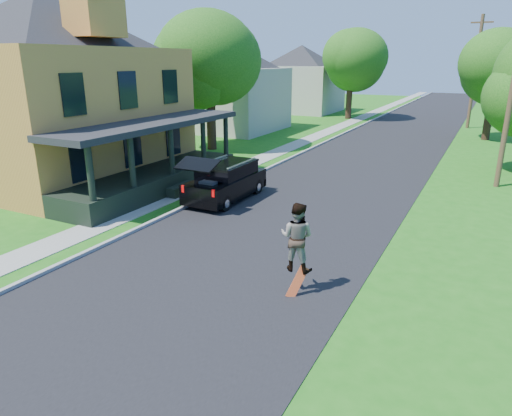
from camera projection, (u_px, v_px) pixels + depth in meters
The scene contains 15 objects.
ground at pixel (210, 272), 12.77m from camera, with size 140.00×140.00×0.00m, color #1C6414.
street at pixel (377, 151), 29.66m from camera, with size 8.00×120.00×0.02m, color black.
curb at pixel (318, 146), 31.43m from camera, with size 0.15×120.00×0.12m, color gray.
sidewalk at pixel (297, 144), 32.10m from camera, with size 1.30×120.00×0.03m, color gray.
front_walk at pixel (112, 183), 21.98m from camera, with size 6.50×1.20×0.03m, color gray.
main_house at pixel (50, 76), 21.89m from camera, with size 15.56×15.56×10.10m.
neighbor_house_mid at pixel (229, 78), 37.63m from camera, with size 12.78×12.78×8.30m.
neighbor_house_far at pixel (301, 73), 51.15m from camera, with size 12.78×12.78×8.30m.
black_suv at pixel (226, 181), 19.16m from camera, with size 1.75×4.54×2.11m.
skateboarder at pixel (297, 237), 11.35m from camera, with size 0.89×0.71×1.78m.
skateboard at pixel (297, 283), 11.42m from camera, with size 0.45×0.46×0.86m.
tree_left_mid at pixel (209, 48), 28.45m from camera, with size 6.81×6.54×9.61m.
tree_left_far at pixel (351, 58), 44.24m from camera, with size 7.54×7.67×9.16m.
tree_right_mid at pixel (496, 63), 32.25m from camera, with size 6.07×6.14×8.29m.
utility_pole_far at pixel (475, 71), 38.22m from camera, with size 1.70×0.28×9.20m.
Camera 1 is at (6.45, -9.70, 5.68)m, focal length 32.00 mm.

